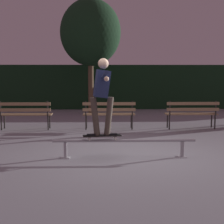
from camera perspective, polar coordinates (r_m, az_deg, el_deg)
name	(u,v)px	position (r m, az deg, el deg)	size (l,w,h in m)	color
ground_plane	(123,155)	(7.18, 1.95, -7.30)	(90.00, 90.00, 0.00)	gray
hedge_backdrop	(112,87)	(16.34, -0.07, 4.33)	(24.00, 1.20, 2.09)	black
grind_rail	(124,143)	(6.91, 2.06, -5.32)	(2.94, 0.18, 0.38)	#9E9EA3
skateboard	(102,136)	(6.86, -1.70, -4.07)	(0.80, 0.30, 0.09)	black
skateboarder	(102,90)	(6.75, -1.70, 3.76)	(0.63, 1.40, 1.56)	black
park_bench_leftmost	(25,112)	(10.52, -14.58, -0.04)	(1.60, 0.41, 0.88)	#282623
park_bench_left_center	(109,112)	(10.25, -0.51, 0.01)	(1.60, 0.41, 0.88)	#282623
park_bench_right_center	(192,112)	(10.61, 13.42, 0.05)	(1.60, 0.41, 0.88)	#282623
tree_behind_benches	(90,33)	(13.97, -3.68, 13.30)	(2.46, 2.46, 4.70)	brown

